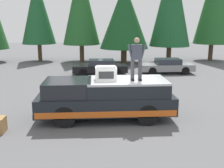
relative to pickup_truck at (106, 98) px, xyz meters
name	(u,v)px	position (x,y,z in m)	size (l,w,h in m)	color
ground_plane	(122,121)	(-0.42, -0.64, -0.87)	(90.00, 90.00, 0.00)	#565659
pickup_truck	(106,98)	(0.00, 0.00, 0.00)	(2.01, 5.54, 1.65)	black
compressor_unit	(106,73)	(-0.06, -0.01, 1.05)	(0.65, 0.84, 0.56)	silver
person_on_truck_bed	(137,58)	(-0.23, -1.21, 1.68)	(0.29, 0.72, 1.69)	#333338
parked_car_grey	(167,66)	(9.93, -5.23, -0.29)	(1.64, 4.10, 1.16)	gray
parked_car_black	(100,67)	(9.72, -0.01, -0.29)	(1.64, 4.10, 1.16)	black
conifer_far_left	(215,0)	(16.97, -11.80, 5.27)	(3.79, 3.79, 10.55)	#4C3826
conifer_left	(171,0)	(15.97, -7.04, 5.16)	(3.96, 3.96, 10.47)	#4C3826
conifer_center_left	(124,16)	(15.63, -2.46, 3.63)	(4.69, 4.69, 7.57)	#4C3826
conifer_center_right	(81,4)	(17.05, 1.70, 4.78)	(3.70, 3.70, 9.58)	#4C3826
conifer_right	(37,10)	(17.64, 6.04, 4.22)	(3.38, 3.38, 8.44)	#4C3826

